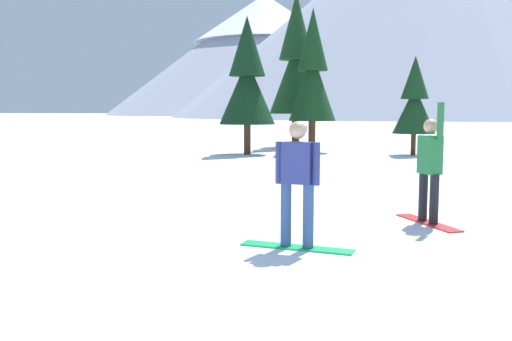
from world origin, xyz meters
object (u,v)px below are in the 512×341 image
pine_tree_leaning (247,79)px  pine_tree_tall (313,74)px  pine_tree_young (415,101)px  pine_tree_broad (296,64)px  snowboarder_background (430,167)px  snowboarder_midground (297,182)px

pine_tree_leaning → pine_tree_tall: size_ratio=0.91×
pine_tree_young → pine_tree_broad: pine_tree_broad is taller
snowboarder_background → pine_tree_young: 15.26m
snowboarder_background → pine_tree_young: pine_tree_young is taller
pine_tree_young → snowboarder_midground: bearing=-90.1°
snowboarder_midground → snowboarder_background: (1.59, 2.44, 0.03)m
snowboarder_midground → pine_tree_broad: bearing=106.6°
snowboarder_midground → pine_tree_tall: bearing=104.2°
snowboarder_midground → pine_tree_young: (0.04, 17.56, 1.38)m
pine_tree_young → pine_tree_broad: bearing=152.1°
pine_tree_tall → pine_tree_leaning: bearing=-136.7°
snowboarder_background → pine_tree_young: bearing=95.8°
snowboarder_midground → pine_tree_leaning: 17.10m
pine_tree_leaning → pine_tree_young: size_ratio=1.41×
snowboarder_midground → pine_tree_leaning: pine_tree_leaning is taller
snowboarder_midground → snowboarder_background: snowboarder_background is taller
pine_tree_tall → pine_tree_broad: pine_tree_broad is taller
pine_tree_young → pine_tree_broad: size_ratio=0.53×
snowboarder_midground → pine_tree_young: pine_tree_young is taller
pine_tree_leaning → snowboarder_background: bearing=-57.2°
pine_tree_leaning → snowboarder_midground: bearing=-66.2°
snowboarder_background → pine_tree_broad: 20.29m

